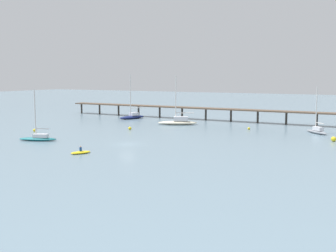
% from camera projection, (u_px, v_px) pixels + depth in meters
% --- Properties ---
extents(ground_plane, '(400.00, 400.00, 0.00)m').
position_uv_depth(ground_plane, '(127.00, 144.00, 70.67)').
color(ground_plane, slate).
extents(pier, '(89.67, 4.91, 7.71)m').
position_uv_depth(pier, '(295.00, 107.00, 96.99)').
color(pier, brown).
rests_on(pier, ground_plane).
extents(sailboat_teal, '(6.90, 4.16, 8.96)m').
position_uv_depth(sailboat_teal, '(38.00, 137.00, 74.17)').
color(sailboat_teal, '#1E727A').
rests_on(sailboat_teal, ground_plane).
extents(sailboat_gray, '(5.30, 5.42, 9.13)m').
position_uv_depth(sailboat_gray, '(317.00, 130.00, 83.28)').
color(sailboat_gray, gray).
rests_on(sailboat_gray, ground_plane).
extents(sailboat_navy, '(4.60, 8.26, 11.57)m').
position_uv_depth(sailboat_navy, '(132.00, 116.00, 111.12)').
color(sailboat_navy, navy).
rests_on(sailboat_navy, ground_plane).
extents(sailboat_cream, '(9.26, 6.23, 11.21)m').
position_uv_depth(sailboat_cream, '(178.00, 121.00, 97.88)').
color(sailboat_cream, beige).
rests_on(sailboat_cream, ground_plane).
extents(dinghy_yellow, '(2.59, 3.33, 1.14)m').
position_uv_depth(dinghy_yellow, '(81.00, 152.00, 62.13)').
color(dinghy_yellow, yellow).
rests_on(dinghy_yellow, ground_plane).
extents(mooring_buoy_inner, '(0.65, 0.65, 0.65)m').
position_uv_depth(mooring_buoy_inner, '(35.00, 130.00, 85.67)').
color(mooring_buoy_inner, yellow).
rests_on(mooring_buoy_inner, ground_plane).
extents(mooring_buoy_near, '(0.67, 0.67, 0.67)m').
position_uv_depth(mooring_buoy_near, '(130.00, 128.00, 88.84)').
color(mooring_buoy_near, yellow).
rests_on(mooring_buoy_near, ground_plane).
extents(mooring_buoy_outer, '(0.51, 0.51, 0.51)m').
position_uv_depth(mooring_buoy_outer, '(249.00, 128.00, 89.11)').
color(mooring_buoy_outer, yellow).
rests_on(mooring_buoy_outer, ground_plane).
extents(mooring_buoy_far, '(0.87, 0.87, 0.87)m').
position_uv_depth(mooring_buoy_far, '(334.00, 139.00, 73.24)').
color(mooring_buoy_far, yellow).
rests_on(mooring_buoy_far, ground_plane).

